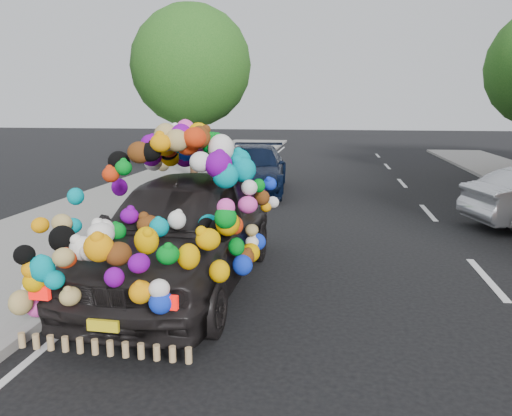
{
  "coord_description": "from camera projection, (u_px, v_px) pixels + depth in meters",
  "views": [
    {
      "loc": [
        1.13,
        -7.93,
        2.67
      ],
      "look_at": [
        -0.13,
        0.34,
        0.95
      ],
      "focal_mm": 35.0,
      "sensor_mm": 36.0,
      "label": 1
    }
  ],
  "objects": [
    {
      "name": "ground",
      "position": [
        260.0,
        268.0,
        8.38
      ],
      "size": [
        100.0,
        100.0,
        0.0
      ],
      "primitive_type": "plane",
      "color": "black",
      "rests_on": "ground"
    },
    {
      "name": "sidewalk",
      "position": [
        25.0,
        253.0,
        9.0
      ],
      "size": [
        4.0,
        60.0,
        0.12
      ],
      "primitive_type": "cube",
      "color": "gray",
      "rests_on": "ground"
    },
    {
      "name": "kerb",
      "position": [
        128.0,
        258.0,
        8.71
      ],
      "size": [
        0.15,
        60.0,
        0.13
      ],
      "primitive_type": "cube",
      "color": "gray",
      "rests_on": "ground"
    },
    {
      "name": "lane_markings",
      "position": [
        487.0,
        278.0,
        7.85
      ],
      "size": [
        6.0,
        50.0,
        0.01
      ],
      "primitive_type": null,
      "color": "silver",
      "rests_on": "ground"
    },
    {
      "name": "tree_near_sidewalk",
      "position": [
        191.0,
        66.0,
        17.33
      ],
      "size": [
        4.2,
        4.2,
        6.13
      ],
      "color": "#332114",
      "rests_on": "ground"
    },
    {
      "name": "plush_art_car",
      "position": [
        182.0,
        205.0,
        7.37
      ],
      "size": [
        2.55,
        5.32,
        2.37
      ],
      "rotation": [
        0.0,
        0.0,
        -0.03
      ],
      "color": "black",
      "rests_on": "ground"
    },
    {
      "name": "navy_sedan",
      "position": [
        253.0,
        169.0,
        15.64
      ],
      "size": [
        2.37,
        5.09,
        1.44
      ],
      "primitive_type": "imported",
      "rotation": [
        0.0,
        0.0,
        0.07
      ],
      "color": "black",
      "rests_on": "ground"
    }
  ]
}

